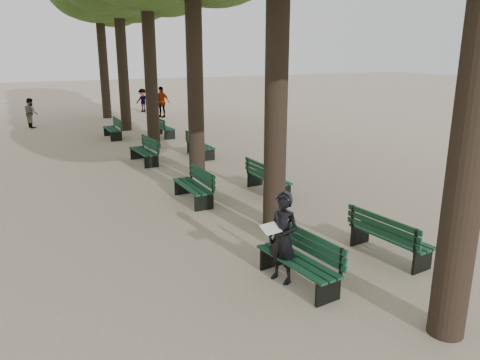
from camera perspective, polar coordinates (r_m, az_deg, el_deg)
name	(u,v)px	position (r m, az deg, el deg)	size (l,w,h in m)	color
ground	(286,294)	(8.26, 5.69, -13.68)	(120.00, 120.00, 0.00)	tan
bench_left_0	(298,270)	(8.48, 7.04, -10.82)	(0.76, 1.85, 0.92)	black
bench_left_1	(193,192)	(12.82, -5.76, -1.49)	(0.58, 1.80, 0.92)	black
bench_left_2	(144,156)	(17.46, -11.63, 2.90)	(0.69, 1.84, 0.92)	black
bench_left_3	(112,133)	(22.75, -15.29, 5.60)	(0.57, 1.80, 0.92)	black
bench_right_0	(389,244)	(9.91, 17.75, -7.47)	(0.76, 1.85, 0.92)	black
bench_right_1	(268,184)	(13.60, 3.46, -0.44)	(0.60, 1.81, 0.92)	black
bench_right_2	(201,150)	(18.25, -4.83, 3.71)	(0.57, 1.80, 0.92)	black
bench_right_3	(164,131)	(22.65, -9.30, 5.90)	(0.68, 1.83, 0.92)	black
man_with_map	(283,238)	(8.34, 5.24, -7.01)	(0.71, 0.74, 1.67)	black
pedestrian_c	(161,102)	(29.20, -9.58, 9.37)	(1.10, 0.37, 1.87)	#262628
pedestrian_b	(143,100)	(32.10, -11.80, 9.49)	(0.98, 0.30, 1.52)	#262628
pedestrian_a	(31,113)	(27.30, -24.12, 7.48)	(0.76, 0.31, 1.56)	#262628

